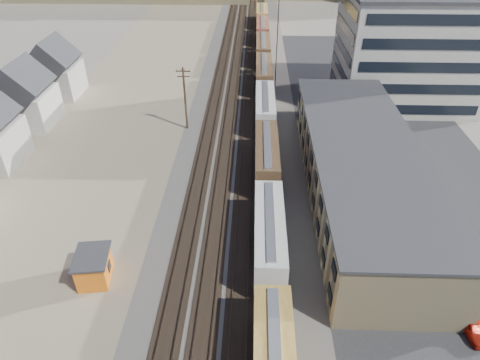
{
  "coord_description": "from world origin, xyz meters",
  "views": [
    {
      "loc": [
        1.96,
        -18.52,
        31.42
      ],
      "look_at": [
        0.52,
        23.28,
        3.0
      ],
      "focal_mm": 32.0,
      "sensor_mm": 36.0,
      "label": 1
    }
  ],
  "objects_px": {
    "parked_car_blue": "(361,115)",
    "utility_pole_north": "(185,97)",
    "freight_train": "(264,88)",
    "maintenance_shed": "(94,267)",
    "parked_car_red": "(473,327)"
  },
  "relations": [
    {
      "from": "freight_train",
      "to": "parked_car_red",
      "type": "height_order",
      "value": "freight_train"
    },
    {
      "from": "parked_car_blue",
      "to": "parked_car_red",
      "type": "bearing_deg",
      "value": -104.6
    },
    {
      "from": "freight_train",
      "to": "maintenance_shed",
      "type": "relative_size",
      "value": 26.54
    },
    {
      "from": "utility_pole_north",
      "to": "parked_car_blue",
      "type": "distance_m",
      "value": 28.86
    },
    {
      "from": "maintenance_shed",
      "to": "parked_car_red",
      "type": "bearing_deg",
      "value": -8.3
    },
    {
      "from": "utility_pole_north",
      "to": "parked_car_red",
      "type": "height_order",
      "value": "utility_pole_north"
    },
    {
      "from": "freight_train",
      "to": "maintenance_shed",
      "type": "height_order",
      "value": "freight_train"
    },
    {
      "from": "utility_pole_north",
      "to": "maintenance_shed",
      "type": "relative_size",
      "value": 2.22
    },
    {
      "from": "maintenance_shed",
      "to": "parked_car_blue",
      "type": "height_order",
      "value": "maintenance_shed"
    },
    {
      "from": "utility_pole_north",
      "to": "parked_car_blue",
      "type": "height_order",
      "value": "utility_pole_north"
    },
    {
      "from": "utility_pole_north",
      "to": "parked_car_red",
      "type": "bearing_deg",
      "value": -51.34
    },
    {
      "from": "freight_train",
      "to": "parked_car_blue",
      "type": "distance_m",
      "value": 17.09
    },
    {
      "from": "freight_train",
      "to": "parked_car_red",
      "type": "relative_size",
      "value": 29.77
    },
    {
      "from": "utility_pole_north",
      "to": "parked_car_red",
      "type": "relative_size",
      "value": 2.49
    },
    {
      "from": "parked_car_blue",
      "to": "utility_pole_north",
      "type": "bearing_deg",
      "value": 172.27
    }
  ]
}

